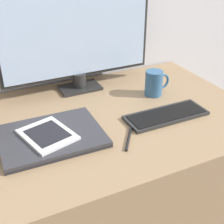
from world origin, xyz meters
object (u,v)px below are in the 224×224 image
object	(u,v)px
ereader	(47,135)
pen	(129,138)
monitor	(77,38)
coffee_mug	(154,83)
keyboard	(166,115)
laptop	(51,136)

from	to	relation	value
ereader	pen	world-z (taller)	ereader
monitor	coffee_mug	xyz separation A→B (m)	(0.26, -0.19, -0.17)
keyboard	ereader	bearing A→B (deg)	175.32
laptop	pen	distance (m)	0.25
ereader	pen	distance (m)	0.26
monitor	coffee_mug	bearing A→B (deg)	-35.87
monitor	coffee_mug	distance (m)	0.36
pen	monitor	bearing A→B (deg)	91.28
keyboard	pen	size ratio (longest dim) A/B	2.55
coffee_mug	monitor	bearing A→B (deg)	144.13
laptop	keyboard	bearing A→B (deg)	-5.79
keyboard	pen	distance (m)	0.20
monitor	keyboard	xyz separation A→B (m)	(0.20, -0.36, -0.21)
keyboard	pen	xyz separation A→B (m)	(-0.19, -0.07, -0.00)
coffee_mug	keyboard	bearing A→B (deg)	-108.13
pen	ereader	bearing A→B (deg)	156.91
monitor	pen	size ratio (longest dim) A/B	5.31
ereader	keyboard	bearing A→B (deg)	-4.68
monitor	pen	bearing A→B (deg)	-88.72
monitor	laptop	world-z (taller)	monitor
ereader	pen	bearing A→B (deg)	-23.09
monitor	ereader	bearing A→B (deg)	-125.07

